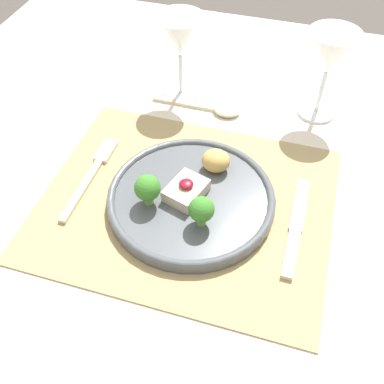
# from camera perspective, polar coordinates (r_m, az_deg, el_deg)

# --- Properties ---
(ground_plane) EXTENTS (8.00, 8.00, 0.00)m
(ground_plane) POSITION_cam_1_polar(r_m,az_deg,el_deg) (1.35, -0.39, -22.43)
(ground_plane) COLOR #4C4742
(dining_table) EXTENTS (1.16, 1.22, 0.74)m
(dining_table) POSITION_cam_1_polar(r_m,az_deg,el_deg) (0.76, -0.65, -5.70)
(dining_table) COLOR beige
(dining_table) RESTS_ON ground_plane
(placemat) EXTENTS (0.44, 0.36, 0.00)m
(placemat) POSITION_cam_1_polar(r_m,az_deg,el_deg) (0.69, -0.71, -1.34)
(placemat) COLOR #9E895B
(placemat) RESTS_ON dining_table
(dinner_plate) EXTENTS (0.25, 0.25, 0.07)m
(dinner_plate) POSITION_cam_1_polar(r_m,az_deg,el_deg) (0.68, -0.06, -0.32)
(dinner_plate) COLOR #4C5156
(dinner_plate) RESTS_ON placemat
(fork) EXTENTS (0.02, 0.19, 0.01)m
(fork) POSITION_cam_1_polar(r_m,az_deg,el_deg) (0.74, -12.48, 2.49)
(fork) COLOR beige
(fork) RESTS_ON placemat
(knife) EXTENTS (0.02, 0.19, 0.01)m
(knife) POSITION_cam_1_polar(r_m,az_deg,el_deg) (0.66, 12.93, -4.96)
(knife) COLOR beige
(knife) RESTS_ON placemat
(spoon) EXTENTS (0.17, 0.04, 0.01)m
(spoon) POSITION_cam_1_polar(r_m,az_deg,el_deg) (0.85, 3.24, 10.55)
(spoon) COLOR beige
(spoon) RESTS_ON dining_table
(wine_glass_near) EXTENTS (0.09, 0.09, 0.16)m
(wine_glass_near) POSITION_cam_1_polar(r_m,az_deg,el_deg) (0.82, 17.13, 16.17)
(wine_glass_near) COLOR white
(wine_glass_near) RESTS_ON dining_table
(wine_glass_far) EXTENTS (0.09, 0.09, 0.16)m
(wine_glass_far) POSITION_cam_1_polar(r_m,az_deg,el_deg) (0.83, -1.55, 18.81)
(wine_glass_far) COLOR white
(wine_glass_far) RESTS_ON dining_table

